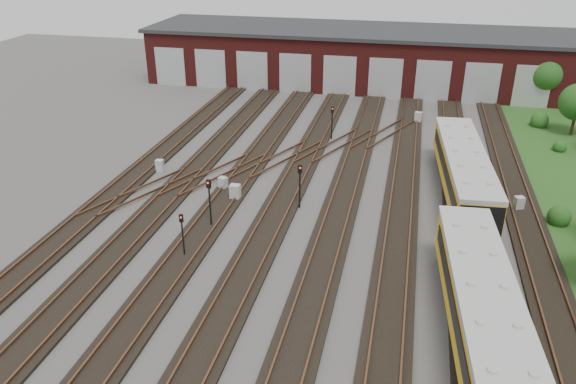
# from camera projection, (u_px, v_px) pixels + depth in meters

# --- Properties ---
(ground) EXTENTS (120.00, 120.00, 0.00)m
(ground) POSITION_uv_depth(u_px,v_px,m) (289.00, 258.00, 32.53)
(ground) COLOR #42403D
(ground) RESTS_ON ground
(track_network) EXTENTS (30.40, 70.00, 0.33)m
(track_network) POSITION_uv_depth(u_px,v_px,m) (289.00, 250.00, 33.03)
(track_network) COLOR black
(track_network) RESTS_ON ground
(maintenance_shed) EXTENTS (51.00, 12.50, 6.35)m
(maintenance_shed) POSITION_uv_depth(u_px,v_px,m) (364.00, 56.00, 66.22)
(maintenance_shed) COLOR #561715
(maintenance_shed) RESTS_ON ground
(metro_train) EXTENTS (3.83, 47.16, 3.10)m
(metro_train) POSITION_uv_depth(u_px,v_px,m) (482.00, 314.00, 24.80)
(metro_train) COLOR black
(metro_train) RESTS_ON ground
(signal_mast_0) EXTENTS (0.26, 0.25, 2.77)m
(signal_mast_0) POSITION_uv_depth(u_px,v_px,m) (182.00, 230.00, 31.85)
(signal_mast_0) COLOR black
(signal_mast_0) RESTS_ON ground
(signal_mast_1) EXTENTS (0.29, 0.27, 3.31)m
(signal_mast_1) POSITION_uv_depth(u_px,v_px,m) (209.00, 197.00, 34.87)
(signal_mast_1) COLOR black
(signal_mast_1) RESTS_ON ground
(signal_mast_2) EXTENTS (0.29, 0.27, 3.01)m
(signal_mast_2) POSITION_uv_depth(u_px,v_px,m) (332.00, 118.00, 49.37)
(signal_mast_2) COLOR black
(signal_mast_2) RESTS_ON ground
(signal_mast_3) EXTENTS (0.32, 0.31, 3.14)m
(signal_mast_3) POSITION_uv_depth(u_px,v_px,m) (300.00, 180.00, 37.33)
(signal_mast_3) COLOR black
(signal_mast_3) RESTS_ON ground
(relay_cabinet_0) EXTENTS (0.72, 0.67, 0.96)m
(relay_cabinet_0) POSITION_uv_depth(u_px,v_px,m) (223.00, 183.00, 40.59)
(relay_cabinet_0) COLOR #B6B8BB
(relay_cabinet_0) RESTS_ON ground
(relay_cabinet_1) EXTENTS (0.61, 0.52, 0.96)m
(relay_cabinet_1) POSITION_uv_depth(u_px,v_px,m) (160.00, 166.00, 43.54)
(relay_cabinet_1) COLOR #B6B8BB
(relay_cabinet_1) RESTS_ON ground
(relay_cabinet_2) EXTENTS (0.71, 0.61, 1.14)m
(relay_cabinet_2) POSITION_uv_depth(u_px,v_px,m) (235.00, 192.00, 39.03)
(relay_cabinet_2) COLOR #B6B8BB
(relay_cabinet_2) RESTS_ON ground
(relay_cabinet_3) EXTENTS (0.71, 0.61, 1.08)m
(relay_cabinet_3) POSITION_uv_depth(u_px,v_px,m) (418.00, 118.00, 54.00)
(relay_cabinet_3) COLOR #B6B8BB
(relay_cabinet_3) RESTS_ON ground
(relay_cabinet_4) EXTENTS (0.74, 0.69, 1.00)m
(relay_cabinet_4) POSITION_uv_depth(u_px,v_px,m) (519.00, 204.00, 37.63)
(relay_cabinet_4) COLOR #B6B8BB
(relay_cabinet_4) RESTS_ON ground
(tree_0) EXTENTS (3.57, 3.57, 5.91)m
(tree_0) POSITION_uv_depth(u_px,v_px,m) (547.00, 70.00, 57.74)
(tree_0) COLOR #312116
(tree_0) RESTS_ON ground
(bush_0) EXTENTS (1.48, 1.48, 1.48)m
(bush_0) POSITION_uv_depth(u_px,v_px,m) (560.00, 214.00, 35.85)
(bush_0) COLOR #1F4B15
(bush_0) RESTS_ON ground
(bush_1) EXTENTS (1.13, 1.13, 1.13)m
(bush_1) POSITION_uv_depth(u_px,v_px,m) (560.00, 145.00, 47.30)
(bush_1) COLOR #1F4B15
(bush_1) RESTS_ON ground
(bush_2) EXTENTS (1.66, 1.66, 1.66)m
(bush_2) POSITION_uv_depth(u_px,v_px,m) (540.00, 118.00, 52.86)
(bush_2) COLOR #1F4B15
(bush_2) RESTS_ON ground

